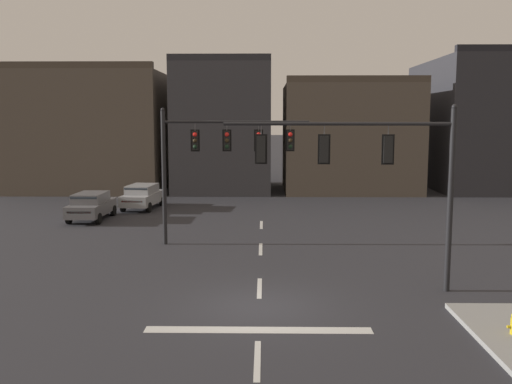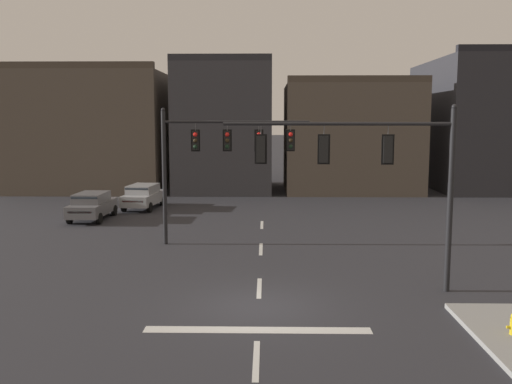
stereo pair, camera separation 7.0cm
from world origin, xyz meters
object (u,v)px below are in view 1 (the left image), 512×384
object	(u,v)px
car_lot_middle	(92,205)
signal_mast_far_side	(215,150)
car_lot_nearside	(143,196)
signal_mast_near_side	(374,164)

from	to	relation	value
car_lot_middle	signal_mast_far_side	bearing A→B (deg)	-39.09
car_lot_nearside	car_lot_middle	bearing A→B (deg)	-116.90
signal_mast_near_side	signal_mast_far_side	distance (m)	9.38
signal_mast_near_side	car_lot_middle	distance (m)	19.77
signal_mast_far_side	signal_mast_near_side	bearing A→B (deg)	-50.15
signal_mast_near_side	car_lot_middle	size ratio (longest dim) A/B	1.73
signal_mast_near_side	signal_mast_far_side	world-z (taller)	signal_mast_far_side
signal_mast_far_side	car_lot_nearside	bearing A→B (deg)	118.52
signal_mast_far_side	car_lot_middle	world-z (taller)	signal_mast_far_side
signal_mast_near_side	car_lot_middle	world-z (taller)	signal_mast_near_side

